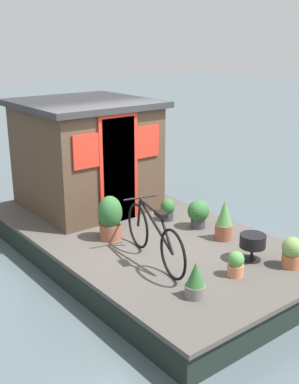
{
  "coord_description": "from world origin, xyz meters",
  "views": [
    {
      "loc": [
        -5.46,
        4.13,
        3.31
      ],
      "look_at": [
        -0.2,
        0.0,
        1.15
      ],
      "focal_mm": 44.75,
      "sensor_mm": 36.0,
      "label": 1
    }
  ],
  "objects_px": {
    "potted_plant_ivy": "(168,209)",
    "charcoal_grill": "(253,242)",
    "potted_plant_geranium": "(236,264)",
    "potted_plant_rosemary": "(198,213)",
    "houseboat_cabin": "(86,154)",
    "potted_plant_fern": "(292,252)",
    "potted_plant_basil": "(195,281)",
    "potted_plant_lavender": "(224,221)",
    "potted_plant_sage": "(110,218)",
    "bicycle": "(154,236)"
  },
  "relations": [
    {
      "from": "potted_plant_geranium",
      "to": "potted_plant_rosemary",
      "type": "xyz_separation_m",
      "value": [
        1.46,
        -0.74,
        0.08
      ]
    },
    {
      "from": "potted_plant_lavender",
      "to": "charcoal_grill",
      "type": "height_order",
      "value": "potted_plant_lavender"
    },
    {
      "from": "potted_plant_lavender",
      "to": "charcoal_grill",
      "type": "distance_m",
      "value": 0.76
    },
    {
      "from": "potted_plant_geranium",
      "to": "bicycle",
      "type": "bearing_deg",
      "value": 30.45
    },
    {
      "from": "potted_plant_rosemary",
      "to": "potted_plant_sage",
      "type": "distance_m",
      "value": 1.42
    },
    {
      "from": "bicycle",
      "to": "charcoal_grill",
      "type": "relative_size",
      "value": 4.51
    },
    {
      "from": "houseboat_cabin",
      "to": "bicycle",
      "type": "relative_size",
      "value": 1.3
    },
    {
      "from": "potted_plant_sage",
      "to": "charcoal_grill",
      "type": "bearing_deg",
      "value": -148.31
    },
    {
      "from": "houseboat_cabin",
      "to": "potted_plant_basil",
      "type": "bearing_deg",
      "value": 168.93
    },
    {
      "from": "potted_plant_geranium",
      "to": "potted_plant_lavender",
      "type": "xyz_separation_m",
      "value": [
        0.9,
        -0.73,
        0.12
      ]
    },
    {
      "from": "charcoal_grill",
      "to": "potted_plant_geranium",
      "type": "bearing_deg",
      "value": 108.07
    },
    {
      "from": "potted_plant_sage",
      "to": "potted_plant_ivy",
      "type": "xyz_separation_m",
      "value": [
        0.06,
        -1.17,
        -0.14
      ]
    },
    {
      "from": "bicycle",
      "to": "potted_plant_lavender",
      "type": "bearing_deg",
      "value": -92.15
    },
    {
      "from": "houseboat_cabin",
      "to": "charcoal_grill",
      "type": "height_order",
      "value": "houseboat_cabin"
    },
    {
      "from": "bicycle",
      "to": "potted_plant_fern",
      "type": "bearing_deg",
      "value": -132.99
    },
    {
      "from": "potted_plant_fern",
      "to": "potted_plant_basil",
      "type": "height_order",
      "value": "potted_plant_basil"
    },
    {
      "from": "potted_plant_lavender",
      "to": "potted_plant_basil",
      "type": "relative_size",
      "value": 1.4
    },
    {
      "from": "potted_plant_geranium",
      "to": "potted_plant_rosemary",
      "type": "height_order",
      "value": "potted_plant_rosemary"
    },
    {
      "from": "potted_plant_ivy",
      "to": "houseboat_cabin",
      "type": "bearing_deg",
      "value": 24.12
    },
    {
      "from": "bicycle",
      "to": "charcoal_grill",
      "type": "xyz_separation_m",
      "value": [
        -0.78,
        -1.06,
        -0.1
      ]
    },
    {
      "from": "houseboat_cabin",
      "to": "bicycle",
      "type": "xyz_separation_m",
      "value": [
        -2.5,
        0.49,
        -0.58
      ]
    },
    {
      "from": "houseboat_cabin",
      "to": "potted_plant_fern",
      "type": "bearing_deg",
      "value": -167.43
    },
    {
      "from": "potted_plant_ivy",
      "to": "charcoal_grill",
      "type": "xyz_separation_m",
      "value": [
        -1.84,
        0.07,
        0.07
      ]
    },
    {
      "from": "bicycle",
      "to": "potted_plant_sage",
      "type": "bearing_deg",
      "value": 2.01
    },
    {
      "from": "potted_plant_lavender",
      "to": "charcoal_grill",
      "type": "relative_size",
      "value": 1.65
    },
    {
      "from": "houseboat_cabin",
      "to": "potted_plant_ivy",
      "type": "distance_m",
      "value": 1.75
    },
    {
      "from": "houseboat_cabin",
      "to": "potted_plant_basil",
      "type": "xyz_separation_m",
      "value": [
        -3.51,
        0.69,
        -0.73
      ]
    },
    {
      "from": "potted_plant_sage",
      "to": "potted_plant_ivy",
      "type": "bearing_deg",
      "value": -87.08
    },
    {
      "from": "potted_plant_rosemary",
      "to": "potted_plant_lavender",
      "type": "height_order",
      "value": "potted_plant_lavender"
    },
    {
      "from": "potted_plant_geranium",
      "to": "charcoal_grill",
      "type": "distance_m",
      "value": 0.54
    },
    {
      "from": "potted_plant_fern",
      "to": "potted_plant_lavender",
      "type": "bearing_deg",
      "value": 1.74
    },
    {
      "from": "bicycle",
      "to": "potted_plant_lavender",
      "type": "distance_m",
      "value": 1.28
    },
    {
      "from": "bicycle",
      "to": "potted_plant_rosemary",
      "type": "bearing_deg",
      "value": -68.35
    },
    {
      "from": "potted_plant_basil",
      "to": "potted_plant_ivy",
      "type": "bearing_deg",
      "value": -32.79
    },
    {
      "from": "potted_plant_geranium",
      "to": "potted_plant_sage",
      "type": "xyz_separation_m",
      "value": [
        1.94,
        0.59,
        0.17
      ]
    },
    {
      "from": "potted_plant_rosemary",
      "to": "potted_plant_ivy",
      "type": "xyz_separation_m",
      "value": [
        0.54,
        0.17,
        -0.05
      ]
    },
    {
      "from": "potted_plant_rosemary",
      "to": "potted_plant_sage",
      "type": "height_order",
      "value": "potted_plant_sage"
    },
    {
      "from": "potted_plant_sage",
      "to": "potted_plant_geranium",
      "type": "bearing_deg",
      "value": -163.12
    },
    {
      "from": "potted_plant_basil",
      "to": "charcoal_grill",
      "type": "xyz_separation_m",
      "value": [
        0.23,
        -1.26,
        0.06
      ]
    },
    {
      "from": "potted_plant_basil",
      "to": "bicycle",
      "type": "bearing_deg",
      "value": -11.24
    },
    {
      "from": "potted_plant_ivy",
      "to": "bicycle",
      "type": "bearing_deg",
      "value": 133.11
    },
    {
      "from": "potted_plant_rosemary",
      "to": "charcoal_grill",
      "type": "distance_m",
      "value": 1.32
    },
    {
      "from": "bicycle",
      "to": "potted_plant_geranium",
      "type": "xyz_separation_m",
      "value": [
        -0.94,
        -0.55,
        -0.2
      ]
    },
    {
      "from": "bicycle",
      "to": "potted_plant_ivy",
      "type": "bearing_deg",
      "value": -46.89
    },
    {
      "from": "houseboat_cabin",
      "to": "potted_plant_fern",
      "type": "relative_size",
      "value": 5.24
    },
    {
      "from": "bicycle",
      "to": "potted_plant_fern",
      "type": "height_order",
      "value": "bicycle"
    },
    {
      "from": "potted_plant_fern",
      "to": "potted_plant_basil",
      "type": "bearing_deg",
      "value": 81.77
    },
    {
      "from": "potted_plant_rosemary",
      "to": "potted_plant_lavender",
      "type": "xyz_separation_m",
      "value": [
        -0.56,
        0.02,
        0.05
      ]
    },
    {
      "from": "houseboat_cabin",
      "to": "potted_plant_sage",
      "type": "height_order",
      "value": "houseboat_cabin"
    },
    {
      "from": "houseboat_cabin",
      "to": "potted_plant_geranium",
      "type": "bearing_deg",
      "value": -178.86
    }
  ]
}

